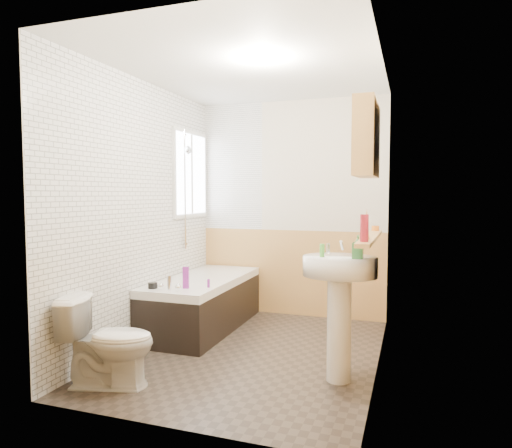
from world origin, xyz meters
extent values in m
plane|color=#302822|center=(0.00, 0.00, 0.00)|extent=(2.80, 2.80, 0.00)
plane|color=white|center=(0.00, 0.00, 2.50)|extent=(2.80, 2.80, 0.00)
cube|color=beige|center=(0.00, 1.41, 1.25)|extent=(2.20, 0.02, 2.50)
cube|color=beige|center=(0.00, -1.41, 1.25)|extent=(2.20, 0.02, 2.50)
cube|color=beige|center=(-1.11, 0.00, 1.25)|extent=(0.02, 2.80, 2.50)
cube|color=beige|center=(1.11, 0.00, 1.25)|extent=(0.02, 2.80, 2.50)
cube|color=tan|center=(1.09, 0.00, 0.50)|extent=(0.01, 2.80, 1.00)
cube|color=tan|center=(0.00, -1.39, 0.50)|extent=(2.20, 0.01, 1.00)
cube|color=tan|center=(0.00, 1.39, 0.50)|extent=(2.20, 0.01, 1.00)
cube|color=white|center=(-1.09, 0.00, 1.25)|extent=(0.01, 2.80, 2.50)
cube|color=white|center=(-0.73, 1.39, 1.75)|extent=(0.75, 0.01, 1.50)
cube|color=white|center=(-1.07, 0.95, 1.65)|extent=(0.03, 0.79, 0.99)
cube|color=white|center=(-1.05, 0.95, 1.65)|extent=(0.01, 0.70, 0.90)
cube|color=white|center=(-1.05, 0.95, 1.65)|extent=(0.01, 0.04, 0.90)
cube|color=black|center=(-0.73, 0.55, 0.23)|extent=(0.70, 1.62, 0.46)
cube|color=white|center=(-0.73, 0.55, 0.50)|extent=(0.70, 1.62, 0.08)
cube|color=white|center=(-0.73, 0.55, 0.49)|extent=(0.56, 1.48, 0.04)
cylinder|color=silver|center=(-0.73, -0.16, 0.61)|extent=(0.04, 0.04, 0.14)
sphere|color=silver|center=(-0.82, -0.16, 0.58)|extent=(0.06, 0.06, 0.06)
sphere|color=silver|center=(-0.64, -0.16, 0.58)|extent=(0.06, 0.06, 0.06)
cylinder|color=silver|center=(-1.05, 0.77, 1.47)|extent=(0.02, 0.02, 1.31)
cylinder|color=silver|center=(-1.05, 0.77, 0.87)|extent=(0.05, 0.05, 0.02)
cylinder|color=silver|center=(-1.05, 0.77, 2.07)|extent=(0.05, 0.05, 0.02)
cylinder|color=silver|center=(-1.00, 0.77, 1.91)|extent=(0.07, 0.09, 0.09)
imported|color=white|center=(-0.76, -1.00, 0.33)|extent=(0.75, 0.55, 0.66)
cylinder|color=white|center=(0.84, -0.36, 0.39)|extent=(0.18, 0.18, 0.77)
ellipsoid|color=white|center=(0.84, -0.36, 0.88)|extent=(0.56, 0.45, 0.15)
cylinder|color=silver|center=(0.73, -0.25, 1.00)|extent=(0.03, 0.03, 0.08)
cylinder|color=silver|center=(0.95, -0.25, 1.00)|extent=(0.03, 0.03, 0.08)
cylinder|color=silver|center=(0.84, -0.27, 1.03)|extent=(0.02, 0.11, 0.09)
cube|color=tan|center=(1.04, -0.13, 1.08)|extent=(0.10, 1.25, 0.03)
cube|color=tan|center=(1.02, -0.26, 1.83)|extent=(0.15, 0.62, 0.56)
cube|color=silver|center=(0.94, -0.41, 1.83)|extent=(0.01, 0.24, 0.42)
cube|color=silver|center=(0.94, -0.11, 1.83)|extent=(0.01, 0.24, 0.42)
cylinder|color=maroon|center=(1.04, -0.60, 1.19)|extent=(0.06, 0.06, 0.19)
cone|color=orange|center=(1.04, -0.44, 1.21)|extent=(0.05, 0.05, 0.22)
cylinder|color=orange|center=(1.04, 0.39, 1.12)|extent=(0.07, 0.07, 0.04)
imported|color=#388447|center=(0.98, -0.43, 0.99)|extent=(0.08, 0.17, 0.08)
cylinder|color=#59C647|center=(0.72, -0.43, 1.00)|extent=(0.04, 0.04, 0.10)
cube|color=purple|center=(-0.64, 0.00, 0.64)|extent=(0.06, 0.05, 0.20)
cylinder|color=black|center=(-0.93, -0.11, 0.57)|extent=(0.11, 0.11, 0.05)
cylinder|color=purple|center=(-0.46, 0.10, 0.58)|extent=(0.03, 0.03, 0.08)
camera|label=1|loc=(1.35, -3.77, 1.42)|focal=32.00mm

